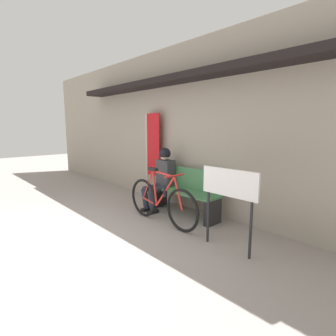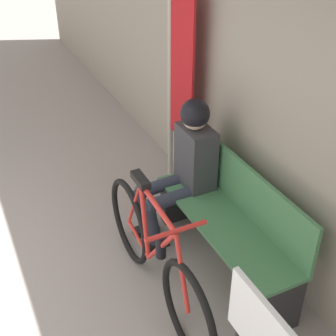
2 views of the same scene
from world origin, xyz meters
The scene contains 5 objects.
storefront_wall centered at (0.00, 2.99, 1.66)m, with size 12.00×0.56×3.20m.
park_bench_near centered at (0.31, 2.64, 0.39)m, with size 1.48×0.42×0.86m.
bicycle centered at (0.37, 1.99, 0.38)m, with size 1.67×0.40×0.93m.
person_seated centered at (-0.22, 2.53, 0.70)m, with size 0.34×0.64×1.22m.
banner_pole centered at (-0.88, 2.80, 1.14)m, with size 0.45×0.05×1.90m.
Camera 2 is at (2.57, 1.03, 2.66)m, focal length 50.00 mm.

